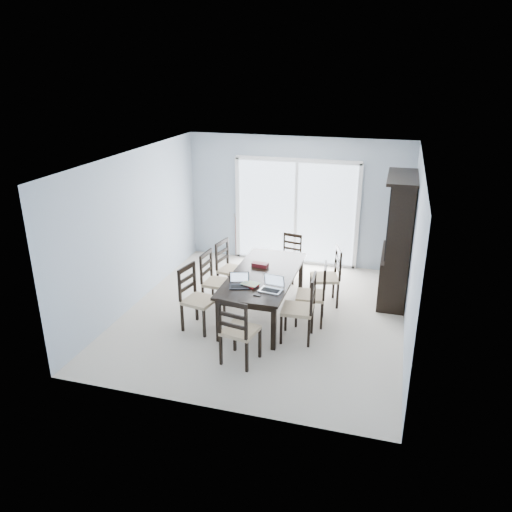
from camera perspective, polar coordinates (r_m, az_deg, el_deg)
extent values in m
plane|color=beige|center=(8.35, 0.87, -6.71)|extent=(5.00, 5.00, 0.00)
plane|color=white|center=(7.50, 0.98, 11.15)|extent=(5.00, 5.00, 0.00)
cube|color=#9AA9B8|center=(10.16, 4.65, 6.22)|extent=(4.50, 0.02, 2.60)
cube|color=#9AA9B8|center=(8.66, -13.61, 3.05)|extent=(0.02, 5.00, 2.60)
cube|color=#9AA9B8|center=(7.60, 17.53, 0.10)|extent=(0.02, 5.00, 2.60)
cube|color=gray|center=(11.50, 5.46, 0.94)|extent=(4.50, 2.00, 0.10)
cube|color=#99999E|center=(12.26, 6.45, 5.12)|extent=(4.50, 0.06, 1.10)
cube|color=black|center=(8.04, 0.90, -2.10)|extent=(1.00, 2.20, 0.04)
cube|color=black|center=(8.06, 0.90, -2.49)|extent=(0.88, 2.08, 0.10)
cube|color=black|center=(7.46, -4.29, -7.37)|extent=(0.07, 0.07, 0.69)
cube|color=black|center=(7.24, 2.02, -8.27)|extent=(0.07, 0.07, 0.69)
cube|color=black|center=(9.18, 0.00, -1.66)|extent=(0.07, 0.07, 0.69)
cube|color=black|center=(9.00, 5.15, -2.23)|extent=(0.07, 0.07, 0.69)
cube|color=black|center=(9.07, 15.37, -2.19)|extent=(0.45, 1.30, 0.85)
cube|color=black|center=(8.72, 16.25, 4.29)|extent=(0.38, 1.30, 1.30)
cube|color=black|center=(8.56, 16.51, 8.64)|extent=(0.50, 1.38, 0.05)
cube|color=black|center=(8.32, 14.86, 3.63)|extent=(0.02, 0.36, 1.18)
cube|color=black|center=(8.72, 14.97, 4.42)|extent=(0.02, 0.36, 1.18)
cube|color=black|center=(9.12, 15.06, 5.14)|extent=(0.02, 0.36, 1.18)
cube|color=silver|center=(10.21, 4.58, 4.84)|extent=(2.40, 0.02, 2.10)
cube|color=white|center=(9.95, 4.75, 10.86)|extent=(2.52, 0.05, 0.08)
cube|color=white|center=(10.19, 4.57, 4.82)|extent=(0.06, 0.05, 2.10)
cube|color=white|center=(10.53, 4.41, -0.54)|extent=(2.52, 0.05, 0.05)
cube|color=black|center=(8.14, -6.80, -5.86)|extent=(0.04, 0.04, 0.45)
cube|color=black|center=(7.85, -8.43, -7.02)|extent=(0.04, 0.04, 0.45)
cube|color=black|center=(7.94, -4.37, -6.48)|extent=(0.04, 0.04, 0.45)
cube|color=black|center=(7.64, -5.94, -7.71)|extent=(0.04, 0.04, 0.45)
cube|color=tan|center=(7.78, -6.46, -5.10)|extent=(0.52, 0.52, 0.05)
cube|color=black|center=(8.74, -4.95, -3.86)|extent=(0.04, 0.04, 0.44)
cube|color=black|center=(8.43, -6.06, -4.90)|extent=(0.04, 0.04, 0.44)
cube|color=black|center=(8.60, -2.61, -4.25)|extent=(0.04, 0.04, 0.44)
cube|color=black|center=(8.28, -3.65, -5.32)|extent=(0.04, 0.04, 0.44)
cube|color=tan|center=(8.41, -4.36, -3.07)|extent=(0.46, 0.46, 0.05)
cube|color=black|center=(9.24, -3.13, -2.39)|extent=(0.04, 0.04, 0.44)
cube|color=black|center=(8.94, -4.37, -3.26)|extent=(0.04, 0.04, 0.44)
cube|color=black|center=(9.07, -1.02, -2.84)|extent=(0.04, 0.04, 0.44)
cube|color=black|center=(8.76, -2.21, -3.74)|extent=(0.04, 0.04, 0.44)
cube|color=tan|center=(8.90, -2.71, -1.62)|extent=(0.50, 0.50, 0.05)
cube|color=black|center=(7.39, 6.06, -8.75)|extent=(0.04, 0.04, 0.46)
cube|color=black|center=(7.75, 6.43, -7.27)|extent=(0.04, 0.04, 0.46)
cube|color=black|center=(7.44, 2.89, -8.44)|extent=(0.04, 0.04, 0.46)
cube|color=black|center=(7.79, 3.42, -6.99)|extent=(0.04, 0.04, 0.46)
cube|color=tan|center=(7.47, 4.76, -6.11)|extent=(0.48, 0.48, 0.05)
cube|color=black|center=(7.89, 7.50, -6.85)|extent=(0.04, 0.04, 0.45)
cube|color=black|center=(8.24, 7.63, -5.57)|extent=(0.04, 0.04, 0.45)
cube|color=black|center=(7.91, 4.62, -6.66)|extent=(0.04, 0.04, 0.45)
cube|color=black|center=(8.26, 4.88, -5.40)|extent=(0.04, 0.04, 0.45)
cube|color=tan|center=(7.96, 6.22, -4.51)|extent=(0.48, 0.48, 0.05)
cube|color=black|center=(8.57, 9.29, -4.56)|extent=(0.05, 0.05, 0.45)
cube|color=black|center=(8.92, 8.83, -3.45)|extent=(0.05, 0.05, 0.45)
cube|color=black|center=(8.50, 6.62, -4.62)|extent=(0.05, 0.05, 0.45)
cube|color=black|center=(8.86, 6.27, -3.50)|extent=(0.05, 0.05, 0.45)
cube|color=tan|center=(8.61, 7.83, -2.49)|extent=(0.56, 0.56, 0.05)
cube|color=black|center=(6.98, -4.04, -10.68)|extent=(0.04, 0.04, 0.45)
cube|color=black|center=(6.81, -1.06, -11.49)|extent=(0.04, 0.04, 0.45)
cube|color=black|center=(7.28, -2.44, -9.20)|extent=(0.04, 0.04, 0.45)
cube|color=black|center=(7.12, 0.44, -9.93)|extent=(0.04, 0.04, 0.45)
cube|color=tan|center=(6.91, -1.80, -8.52)|extent=(0.51, 0.51, 0.05)
cube|color=black|center=(9.69, 5.05, -1.44)|extent=(0.04, 0.04, 0.39)
cube|color=black|center=(9.81, 3.18, -1.10)|extent=(0.04, 0.04, 0.39)
cube|color=black|center=(9.39, 4.26, -2.16)|extent=(0.04, 0.04, 0.39)
cube|color=black|center=(9.52, 2.34, -1.80)|extent=(0.04, 0.04, 0.39)
cube|color=tan|center=(9.52, 3.74, -0.41)|extent=(0.45, 0.45, 0.05)
cube|color=black|center=(7.54, -1.91, -3.51)|extent=(0.35, 0.29, 0.02)
cube|color=silver|center=(7.50, -1.92, -2.78)|extent=(0.26, 0.12, 0.16)
cube|color=silver|center=(7.41, 1.69, -3.95)|extent=(0.36, 0.27, 0.02)
cube|color=silver|center=(7.36, 1.70, -3.15)|extent=(0.29, 0.08, 0.17)
cube|color=maroon|center=(7.58, -0.72, -3.31)|extent=(0.28, 0.25, 0.03)
cube|color=gold|center=(7.57, -0.65, -3.17)|extent=(0.29, 0.25, 0.01)
cube|color=black|center=(7.27, 0.12, -4.51)|extent=(0.11, 0.06, 0.01)
cube|color=#440D0E|center=(8.27, 0.47, -1.02)|extent=(0.28, 0.16, 0.07)
cube|color=maroon|center=(11.39, 2.50, 3.42)|extent=(2.05, 1.89, 0.88)
cube|color=gray|center=(11.26, 2.54, 5.70)|extent=(2.10, 1.95, 0.06)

